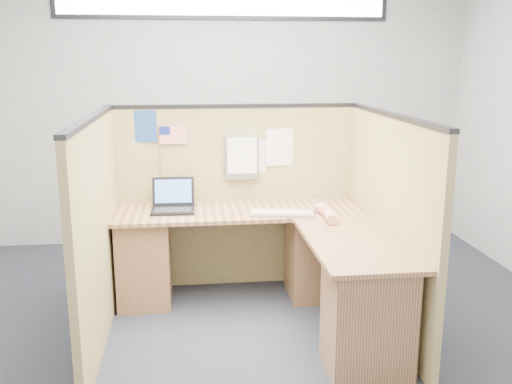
{
  "coord_description": "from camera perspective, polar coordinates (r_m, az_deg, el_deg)",
  "views": [
    {
      "loc": [
        -0.38,
        -3.62,
        1.89
      ],
      "look_at": [
        0.11,
        0.5,
        0.91
      ],
      "focal_mm": 40.0,
      "sensor_mm": 36.0,
      "label": 1
    }
  ],
  "objects": [
    {
      "name": "wall_back",
      "position": [
        5.91,
        -3.11,
        8.45
      ],
      "size": [
        5.0,
        0.0,
        5.0
      ],
      "primitive_type": "plane",
      "rotation": [
        1.57,
        0.0,
        0.0
      ],
      "color": "#999B9E",
      "rests_on": "floor"
    },
    {
      "name": "paper_right",
      "position": [
        4.69,
        0.11,
        3.6
      ],
      "size": [
        0.22,
        0.03,
        0.28
      ],
      "primitive_type": "cube",
      "rotation": [
        0.0,
        0.0,
        0.11
      ],
      "color": "white",
      "rests_on": "cubicle_partitions"
    },
    {
      "name": "blue_poster",
      "position": [
        4.64,
        -11.09,
        6.46
      ],
      "size": [
        0.19,
        0.02,
        0.25
      ],
      "primitive_type": "cube",
      "rotation": [
        0.0,
        0.0,
        -0.1
      ],
      "color": "navy",
      "rests_on": "cubicle_partitions"
    },
    {
      "name": "mouse",
      "position": [
        4.4,
        6.51,
        -1.8
      ],
      "size": [
        0.12,
        0.08,
        0.05
      ],
      "primitive_type": "ellipsoid",
      "rotation": [
        0.0,
        0.0,
        -0.09
      ],
      "color": "silver",
      "rests_on": "l_desk"
    },
    {
      "name": "american_flag",
      "position": [
        4.62,
        -8.61,
        5.45
      ],
      "size": [
        0.22,
        0.01,
        0.39
      ],
      "color": "olive",
      "rests_on": "cubicle_partitions"
    },
    {
      "name": "laptop",
      "position": [
        4.51,
        -8.31,
        -1.03
      ],
      "size": [
        0.33,
        0.32,
        0.24
      ],
      "rotation": [
        0.0,
        0.0,
        -0.02
      ],
      "color": "black",
      "rests_on": "l_desk"
    },
    {
      "name": "wall_front",
      "position": [
        1.51,
        8.35,
        -5.79
      ],
      "size": [
        5.0,
        0.0,
        5.0
      ],
      "primitive_type": "plane",
      "rotation": [
        -1.57,
        0.0,
        0.0
      ],
      "color": "#999B9E",
      "rests_on": "floor"
    },
    {
      "name": "keyboard",
      "position": [
        4.31,
        2.58,
        -2.17
      ],
      "size": [
        0.51,
        0.25,
        0.03
      ],
      "rotation": [
        0.0,
        0.0,
        -0.19
      ],
      "color": "gray",
      "rests_on": "l_desk"
    },
    {
      "name": "file_holder",
      "position": [
        4.65,
        -1.43,
        3.47
      ],
      "size": [
        0.27,
        0.05,
        0.35
      ],
      "color": "slate",
      "rests_on": "cubicle_partitions"
    },
    {
      "name": "cubicle_partitions",
      "position": [
        4.22,
        -1.36,
        -2.18
      ],
      "size": [
        2.06,
        1.83,
        1.53
      ],
      "color": "olive",
      "rests_on": "floor"
    },
    {
      "name": "l_desk",
      "position": [
        4.22,
        1.35,
        -7.52
      ],
      "size": [
        1.95,
        1.75,
        0.73
      ],
      "color": "brown",
      "rests_on": "floor"
    },
    {
      "name": "floor",
      "position": [
        4.1,
        -0.72,
        -14.17
      ],
      "size": [
        5.0,
        5.0,
        0.0
      ],
      "primitive_type": "plane",
      "color": "black",
      "rests_on": "ground"
    },
    {
      "name": "hand_forearm",
      "position": [
        4.27,
        7.09,
        -2.08
      ],
      "size": [
        0.11,
        0.4,
        0.08
      ],
      "color": "tan",
      "rests_on": "l_desk"
    },
    {
      "name": "paper_left",
      "position": [
        4.71,
        2.44,
        4.49
      ],
      "size": [
        0.24,
        0.02,
        0.3
      ],
      "primitive_type": "cube",
      "rotation": [
        0.0,
        0.0,
        0.07
      ],
      "color": "white",
      "rests_on": "cubicle_partitions"
    },
    {
      "name": "clerestory_window",
      "position": [
        5.9,
        -3.23,
        18.66
      ],
      "size": [
        3.3,
        0.04,
        0.38
      ],
      "color": "#232328",
      "rests_on": "wall_back"
    }
  ]
}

